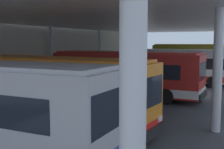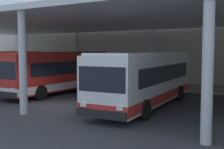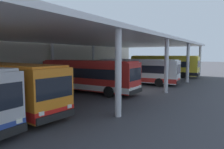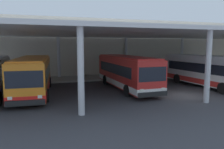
{
  "view_description": "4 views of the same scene",
  "coord_description": "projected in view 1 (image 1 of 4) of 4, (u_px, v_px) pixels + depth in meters",
  "views": [
    {
      "loc": [
        -22.46,
        -4.16,
        3.83
      ],
      "look_at": [
        -3.93,
        5.17,
        1.57
      ],
      "focal_mm": 47.94,
      "sensor_mm": 36.0,
      "label": 1
    },
    {
      "loc": [
        11.82,
        -12.94,
        3.32
      ],
      "look_at": [
        1.3,
        4.06,
        1.65
      ],
      "focal_mm": 47.57,
      "sensor_mm": 36.0,
      "label": 2
    },
    {
      "loc": [
        -19.93,
        -8.78,
        3.76
      ],
      "look_at": [
        1.5,
        4.71,
        1.32
      ],
      "focal_mm": 33.34,
      "sensor_mm": 36.0,
      "label": 3
    },
    {
      "loc": [
        -11.49,
        -15.3,
        4.16
      ],
      "look_at": [
        -4.87,
        4.94,
        1.36
      ],
      "focal_mm": 35.1,
      "sensor_mm": 36.0,
      "label": 4
    }
  ],
  "objects": [
    {
      "name": "ground_plane",
      "position": [
        198.0,
        94.0,
        22.22
      ],
      "size": [
        200.0,
        200.0,
        0.0
      ],
      "primitive_type": "plane",
      "color": "#3D3D42"
    },
    {
      "name": "trash_bin",
      "position": [
        127.0,
        66.0,
        40.19
      ],
      "size": [
        0.52,
        0.52,
        0.98
      ],
      "color": "#236638",
      "rests_on": "platform_kerb"
    },
    {
      "name": "bus_far_bay",
      "position": [
        177.0,
        66.0,
        27.21
      ],
      "size": [
        3.22,
        10.67,
        3.17
      ],
      "color": "white",
      "rests_on": "ground"
    },
    {
      "name": "station_building_facade",
      "position": [
        39.0,
        41.0,
        28.49
      ],
      "size": [
        48.0,
        1.6,
        7.91
      ],
      "primitive_type": "cube",
      "color": "beige",
      "rests_on": "ground"
    },
    {
      "name": "bus_middle_bay",
      "position": [
        125.0,
        74.0,
        20.7
      ],
      "size": [
        2.81,
        10.56,
        3.17
      ],
      "color": "red",
      "rests_on": "ground"
    },
    {
      "name": "platform_kerb",
      "position": [
        67.0,
        83.0,
        27.46
      ],
      "size": [
        42.0,
        4.5,
        0.18
      ],
      "primitive_type": "cube",
      "color": "#A39E93",
      "rests_on": "ground"
    },
    {
      "name": "canopy_shelter",
      "position": [
        130.0,
        24.0,
        24.1
      ],
      "size": [
        40.0,
        17.0,
        5.55
      ],
      "color": "silver",
      "rests_on": "ground"
    },
    {
      "name": "bench_waiting",
      "position": [
        120.0,
        67.0,
        37.68
      ],
      "size": [
        1.8,
        0.45,
        0.92
      ],
      "color": "#383D47",
      "rests_on": "platform_kerb"
    },
    {
      "name": "bus_second_bay",
      "position": [
        42.0,
        91.0,
        13.28
      ],
      "size": [
        3.25,
        10.68,
        3.17
      ],
      "color": "orange",
      "rests_on": "ground"
    },
    {
      "name": "bus_departing",
      "position": [
        199.0,
        58.0,
        36.55
      ],
      "size": [
        3.01,
        11.41,
        3.57
      ],
      "color": "yellow",
      "rests_on": "ground"
    }
  ]
}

